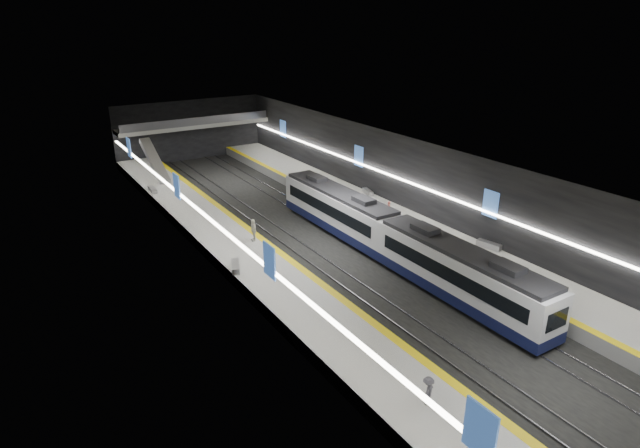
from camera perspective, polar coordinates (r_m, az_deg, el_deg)
ground at (r=45.93m, az=1.29°, el=-2.51°), size 70.00×70.00×0.00m
ceiling at (r=43.27m, az=1.38°, el=7.20°), size 20.00×70.00×0.04m
wall_left at (r=40.16m, az=-10.68°, el=-0.37°), size 0.04×70.00×8.00m
wall_right at (r=50.37m, az=10.91°, el=4.17°), size 0.04×70.00×8.00m
wall_back at (r=75.14m, az=-13.70°, el=9.70°), size 20.00×0.04×8.00m
platform_left at (r=42.43m, az=-7.23°, el=-4.08°), size 5.00×70.00×1.00m
tile_surface_left at (r=42.22m, az=-7.26°, el=-3.46°), size 5.00×70.00×0.02m
tactile_strip_left at (r=43.07m, az=-4.61°, el=-2.80°), size 0.60×70.00×0.02m
platform_right at (r=49.94m, az=8.51°, el=-0.09°), size 5.00×70.00×1.00m
tile_surface_right at (r=49.75m, az=8.54°, el=0.46°), size 5.00×70.00×0.02m
tactile_strip_right at (r=48.43m, az=6.55°, el=-0.03°), size 0.60×70.00×0.02m
rails at (r=45.90m, az=1.29°, el=-2.44°), size 6.52×70.00×0.12m
train at (r=42.94m, az=7.59°, el=-1.29°), size 2.69×30.04×3.60m
ad_posters at (r=45.07m, az=0.64°, el=3.16°), size 19.94×53.50×2.20m
cove_light_left at (r=40.30m, az=-10.40°, el=-0.57°), size 0.25×68.60×0.12m
cove_light_right at (r=50.30m, az=10.72°, el=3.92°), size 0.25×68.60×0.12m
mezzanine_bridge at (r=73.02m, az=-13.23°, el=10.24°), size 20.00×3.00×1.50m
escalator at (r=64.90m, az=-17.25°, el=6.50°), size 1.20×7.50×3.92m
bench_left_near at (r=40.24m, az=-9.00°, el=-4.50°), size 1.26×2.06×0.49m
bench_left_far at (r=59.60m, az=-17.43°, el=3.50°), size 0.58×1.91×0.46m
bench_right_near at (r=45.39m, az=17.58°, el=-2.16°), size 1.02×2.12×0.50m
bench_right_far at (r=56.44m, az=5.13°, el=3.43°), size 0.95×1.92×0.45m
passenger_right_a at (r=49.86m, az=7.36°, el=1.53°), size 0.50×0.65×1.59m
passenger_left_a at (r=44.74m, az=-7.11°, el=-0.64°), size 0.61×1.17×1.90m
passenger_left_b at (r=27.56m, az=11.43°, el=-17.06°), size 1.13×0.91×1.53m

